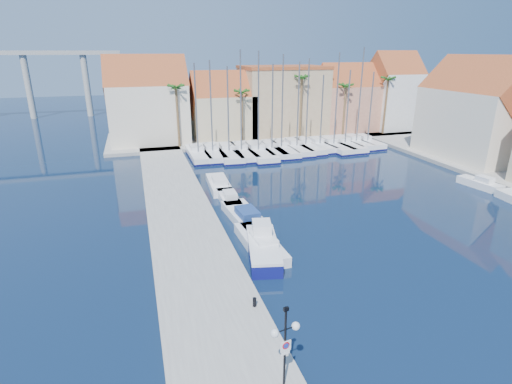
% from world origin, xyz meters
% --- Properties ---
extents(ground, '(260.00, 260.00, 0.00)m').
position_xyz_m(ground, '(0.00, 0.00, 0.00)').
color(ground, black).
rests_on(ground, ground).
extents(quay_west, '(6.00, 77.00, 0.50)m').
position_xyz_m(quay_west, '(-9.00, 13.50, 0.25)').
color(quay_west, gray).
rests_on(quay_west, ground).
extents(shore_north, '(54.00, 16.00, 0.50)m').
position_xyz_m(shore_north, '(10.00, 48.00, 0.25)').
color(shore_north, gray).
rests_on(shore_north, ground).
extents(lamp_post, '(1.37, 0.54, 4.07)m').
position_xyz_m(lamp_post, '(-7.00, -6.32, 3.17)').
color(lamp_post, black).
rests_on(lamp_post, quay_west).
extents(bollard, '(0.22, 0.22, 0.55)m').
position_xyz_m(bollard, '(-6.60, -0.43, 0.78)').
color(bollard, black).
rests_on(bollard, quay_west).
extents(fishing_boat, '(3.44, 6.69, 2.23)m').
position_xyz_m(fishing_boat, '(-4.00, 6.09, 0.74)').
color(fishing_boat, navy).
rests_on(fishing_boat, ground).
extents(motorboat_west_0, '(2.49, 7.04, 1.40)m').
position_xyz_m(motorboat_west_0, '(-3.84, 7.12, 0.51)').
color(motorboat_west_0, white).
rests_on(motorboat_west_0, ground).
extents(motorboat_west_1, '(2.85, 7.30, 1.40)m').
position_xyz_m(motorboat_west_1, '(-3.61, 12.54, 0.51)').
color(motorboat_west_1, white).
rests_on(motorboat_west_1, ground).
extents(motorboat_west_2, '(1.80, 5.25, 1.40)m').
position_xyz_m(motorboat_west_2, '(-3.95, 17.30, 0.51)').
color(motorboat_west_2, white).
rests_on(motorboat_west_2, ground).
extents(motorboat_west_3, '(2.46, 6.70, 1.40)m').
position_xyz_m(motorboat_west_3, '(-3.97, 22.18, 0.51)').
color(motorboat_west_3, white).
rests_on(motorboat_west_3, ground).
extents(motorboat_east_1, '(2.27, 5.04, 1.40)m').
position_xyz_m(motorboat_east_1, '(24.01, 13.97, 0.51)').
color(motorboat_east_1, white).
rests_on(motorboat_east_1, ground).
extents(sailboat_0, '(2.61, 9.66, 12.94)m').
position_xyz_m(sailboat_0, '(-4.09, 36.25, 0.60)').
color(sailboat_0, white).
rests_on(sailboat_0, ground).
extents(sailboat_1, '(2.75, 10.27, 13.30)m').
position_xyz_m(sailboat_1, '(-2.00, 36.48, 0.59)').
color(sailboat_1, white).
rests_on(sailboat_1, ground).
extents(sailboat_2, '(3.66, 11.21, 12.50)m').
position_xyz_m(sailboat_2, '(0.28, 35.80, 0.57)').
color(sailboat_2, white).
rests_on(sailboat_2, ground).
extents(sailboat_3, '(3.14, 10.88, 14.62)m').
position_xyz_m(sailboat_3, '(2.06, 35.85, 0.60)').
color(sailboat_3, white).
rests_on(sailboat_3, ground).
extents(sailboat_4, '(3.36, 11.95, 14.46)m').
position_xyz_m(sailboat_4, '(4.45, 35.25, 0.58)').
color(sailboat_4, white).
rests_on(sailboat_4, ground).
extents(sailboat_5, '(2.90, 10.00, 12.73)m').
position_xyz_m(sailboat_5, '(6.68, 35.67, 0.59)').
color(sailboat_5, white).
rests_on(sailboat_5, ground).
extents(sailboat_6, '(3.00, 10.77, 14.01)m').
position_xyz_m(sailboat_6, '(8.25, 35.91, 0.59)').
color(sailboat_6, white).
rests_on(sailboat_6, ground).
extents(sailboat_7, '(3.01, 10.11, 13.04)m').
position_xyz_m(sailboat_7, '(10.79, 36.05, 0.59)').
color(sailboat_7, white).
rests_on(sailboat_7, ground).
extents(sailboat_8, '(3.15, 10.34, 13.42)m').
position_xyz_m(sailboat_8, '(12.42, 36.53, 0.59)').
color(sailboat_8, white).
rests_on(sailboat_8, ground).
extents(sailboat_9, '(2.91, 8.71, 11.11)m').
position_xyz_m(sailboat_9, '(14.71, 36.25, 0.59)').
color(sailboat_9, white).
rests_on(sailboat_9, ground).
extents(sailboat_10, '(3.39, 10.83, 14.23)m').
position_xyz_m(sailboat_10, '(16.79, 35.86, 0.60)').
color(sailboat_10, white).
rests_on(sailboat_10, ground).
extents(sailboat_11, '(3.00, 10.59, 11.78)m').
position_xyz_m(sailboat_11, '(18.78, 35.88, 0.57)').
color(sailboat_11, white).
rests_on(sailboat_11, ground).
extents(sailboat_12, '(2.64, 9.16, 14.98)m').
position_xyz_m(sailboat_12, '(21.11, 36.37, 0.64)').
color(sailboat_12, white).
rests_on(sailboat_12, ground).
extents(sailboat_13, '(2.43, 8.41, 11.45)m').
position_xyz_m(sailboat_13, '(22.98, 36.11, 0.60)').
color(sailboat_13, white).
rests_on(sailboat_13, ground).
extents(building_0, '(12.30, 9.00, 13.50)m').
position_xyz_m(building_0, '(-10.00, 47.00, 6.52)').
color(building_0, beige).
rests_on(building_0, shore_north).
extents(building_1, '(10.30, 8.00, 11.00)m').
position_xyz_m(building_1, '(2.00, 47.00, 5.30)').
color(building_1, beige).
rests_on(building_1, shore_north).
extents(building_2, '(14.20, 10.20, 11.50)m').
position_xyz_m(building_2, '(13.00, 48.00, 6.26)').
color(building_2, tan).
rests_on(building_2, shore_north).
extents(building_3, '(10.30, 8.00, 12.00)m').
position_xyz_m(building_3, '(25.00, 47.00, 5.86)').
color(building_3, '#BC765F').
rests_on(building_3, shore_north).
extents(building_4, '(8.30, 8.00, 14.00)m').
position_xyz_m(building_4, '(34.00, 46.00, 6.97)').
color(building_4, silver).
rests_on(building_4, shore_north).
extents(building_6, '(9.00, 14.30, 13.50)m').
position_xyz_m(building_6, '(32.00, 24.00, 6.52)').
color(building_6, beige).
rests_on(building_6, shore_east).
extents(palm_0, '(2.60, 2.60, 10.15)m').
position_xyz_m(palm_0, '(-6.00, 42.00, 9.08)').
color(palm_0, brown).
rests_on(palm_0, shore_north).
extents(palm_1, '(2.60, 2.60, 9.15)m').
position_xyz_m(palm_1, '(4.00, 42.00, 8.14)').
color(palm_1, brown).
rests_on(palm_1, shore_north).
extents(palm_2, '(2.60, 2.60, 11.15)m').
position_xyz_m(palm_2, '(14.00, 42.00, 10.02)').
color(palm_2, brown).
rests_on(palm_2, shore_north).
extents(palm_3, '(2.60, 2.60, 9.65)m').
position_xyz_m(palm_3, '(22.00, 42.00, 8.61)').
color(palm_3, brown).
rests_on(palm_3, shore_north).
extents(palm_4, '(2.60, 2.60, 10.65)m').
position_xyz_m(palm_4, '(30.00, 42.00, 9.55)').
color(palm_4, brown).
rests_on(palm_4, shore_north).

